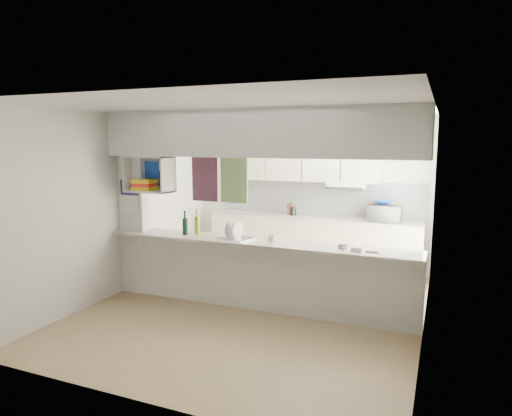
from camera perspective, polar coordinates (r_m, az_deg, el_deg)
The scene contains 16 objects.
floor at distance 6.21m, azimuth -0.11°, elevation -12.41°, with size 4.80×4.80×0.00m, color tan.
ceiling at distance 5.82m, azimuth -0.12°, elevation 12.27°, with size 4.80×4.80×0.00m, color white.
wall_back at distance 8.13m, azimuth 6.41°, elevation 1.93°, with size 4.20×4.20×0.00m, color silver.
wall_left at distance 6.95m, azimuth -16.31°, elevation 0.56°, with size 4.80×4.80×0.00m, color silver.
wall_right at distance 5.44m, azimuth 20.78°, elevation -1.76°, with size 4.80×4.80×0.00m, color silver.
servery_partition at distance 5.90m, azimuth -1.67°, elevation 3.07°, with size 4.20×0.50×2.60m.
cubby_shelf at distance 6.54m, azimuth -13.14°, elevation 3.82°, with size 0.65×0.35×0.50m.
kitchen_run at distance 7.90m, azimuth 6.94°, elevation -1.74°, with size 3.60×0.63×2.24m.
microwave at distance 7.59m, azimuth 15.83°, elevation -0.63°, with size 0.50×0.34×0.28m, color white.
bowl at distance 7.61m, azimuth 15.61°, elevation 0.71°, with size 0.27×0.27×0.07m, color #0E369F.
dish_rack at distance 6.06m, azimuth -2.49°, elevation -2.99°, with size 0.50×0.43×0.23m.
cup at distance 5.80m, azimuth 1.99°, elevation -3.83°, with size 0.11×0.11×0.09m, color white.
wine_bottles at distance 6.37m, azimuth -8.07°, elevation -2.15°, with size 0.22×0.15×0.35m.
plastic_tubs at distance 5.56m, azimuth 11.64°, elevation -4.85°, with size 0.48×0.21×0.06m.
utensil_jar at distance 7.98m, azimuth 4.66°, elevation -0.35°, with size 0.11×0.11×0.16m, color black.
knife_block at distance 8.02m, azimuth 4.32°, elevation -0.15°, with size 0.10×0.08×0.20m, color #542F1D.
Camera 1 is at (2.23, -5.36, 2.21)m, focal length 32.00 mm.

